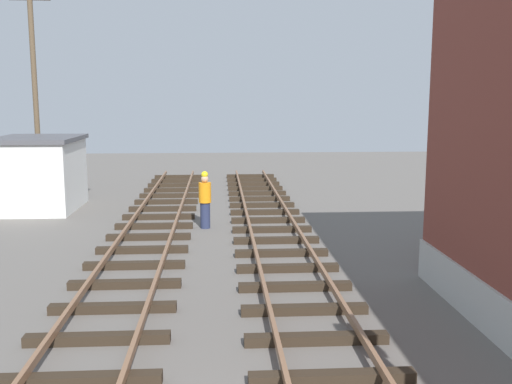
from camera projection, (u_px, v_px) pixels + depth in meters
control_hut at (39, 173)px, 22.10m from camera, size 3.00×3.80×2.76m
utility_pole_far at (35, 87)px, 26.67m from camera, size 1.80×0.24×8.95m
track_worker_foreground at (205, 200)px, 18.97m from camera, size 0.40×0.40×1.87m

